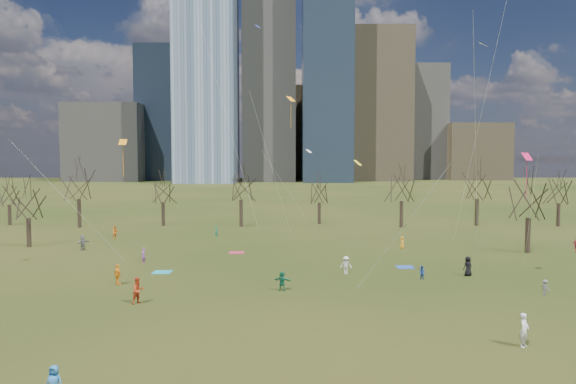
{
  "coord_description": "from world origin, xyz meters",
  "views": [
    {
      "loc": [
        -0.15,
        -37.0,
        10.1
      ],
      "look_at": [
        0.0,
        12.0,
        7.0
      ],
      "focal_mm": 32.0,
      "sensor_mm": 36.0,
      "label": 1
    }
  ],
  "objects_px": {
    "blanket_teal": "(162,272)",
    "person_4": "(118,274)",
    "person_2": "(138,291)",
    "blanket_navy": "(405,267)",
    "person_1": "(524,330)",
    "blanket_crimson": "(237,253)",
    "person_0": "(54,382)"
  },
  "relations": [
    {
      "from": "blanket_teal",
      "to": "blanket_crimson",
      "type": "bearing_deg",
      "value": 59.14
    },
    {
      "from": "person_2",
      "to": "person_1",
      "type": "bearing_deg",
      "value": -69.3
    },
    {
      "from": "blanket_teal",
      "to": "person_4",
      "type": "xyz_separation_m",
      "value": [
        -2.48,
        -4.59,
        0.83
      ]
    },
    {
      "from": "person_2",
      "to": "person_4",
      "type": "distance_m",
      "value": 6.38
    },
    {
      "from": "person_0",
      "to": "blanket_crimson",
      "type": "bearing_deg",
      "value": 90.12
    },
    {
      "from": "person_4",
      "to": "person_2",
      "type": "bearing_deg",
      "value": 166.14
    },
    {
      "from": "person_0",
      "to": "person_1",
      "type": "xyz_separation_m",
      "value": [
        22.59,
        6.05,
        0.18
      ]
    },
    {
      "from": "blanket_teal",
      "to": "person_4",
      "type": "bearing_deg",
      "value": -118.42
    },
    {
      "from": "blanket_teal",
      "to": "person_1",
      "type": "bearing_deg",
      "value": -37.56
    },
    {
      "from": "person_1",
      "to": "person_4",
      "type": "height_order",
      "value": "person_1"
    },
    {
      "from": "blanket_navy",
      "to": "blanket_crimson",
      "type": "xyz_separation_m",
      "value": [
        -16.55,
        7.56,
        0.0
      ]
    },
    {
      "from": "person_4",
      "to": "blanket_navy",
      "type": "bearing_deg",
      "value": -119.36
    },
    {
      "from": "blanket_navy",
      "to": "person_2",
      "type": "xyz_separation_m",
      "value": [
        -21.55,
        -12.16,
        0.92
      ]
    },
    {
      "from": "person_0",
      "to": "person_2",
      "type": "height_order",
      "value": "person_2"
    },
    {
      "from": "blanket_teal",
      "to": "person_1",
      "type": "height_order",
      "value": "person_1"
    },
    {
      "from": "blanket_crimson",
      "to": "blanket_navy",
      "type": "bearing_deg",
      "value": -24.53
    },
    {
      "from": "blanket_navy",
      "to": "blanket_crimson",
      "type": "bearing_deg",
      "value": 155.47
    },
    {
      "from": "person_1",
      "to": "person_2",
      "type": "xyz_separation_m",
      "value": [
        -23.22,
        8.36,
        0.02
      ]
    },
    {
      "from": "blanket_crimson",
      "to": "person_4",
      "type": "xyz_separation_m",
      "value": [
        -8.24,
        -14.22,
        0.83
      ]
    },
    {
      "from": "person_2",
      "to": "person_0",
      "type": "bearing_deg",
      "value": -136.99
    },
    {
      "from": "person_0",
      "to": "blanket_teal",
      "type": "bearing_deg",
      "value": 100.66
    },
    {
      "from": "person_2",
      "to": "person_4",
      "type": "bearing_deg",
      "value": 71.03
    },
    {
      "from": "blanket_crimson",
      "to": "person_4",
      "type": "bearing_deg",
      "value": -120.09
    },
    {
      "from": "blanket_teal",
      "to": "person_1",
      "type": "relative_size",
      "value": 0.87
    },
    {
      "from": "blanket_teal",
      "to": "blanket_navy",
      "type": "distance_m",
      "value": 22.4
    },
    {
      "from": "person_1",
      "to": "person_2",
      "type": "height_order",
      "value": "person_2"
    },
    {
      "from": "person_2",
      "to": "person_4",
      "type": "xyz_separation_m",
      "value": [
        -3.24,
        5.49,
        -0.09
      ]
    },
    {
      "from": "blanket_teal",
      "to": "person_0",
      "type": "relative_size",
      "value": 1.08
    },
    {
      "from": "blanket_teal",
      "to": "blanket_navy",
      "type": "xyz_separation_m",
      "value": [
        22.31,
        2.07,
        0.0
      ]
    },
    {
      "from": "blanket_teal",
      "to": "person_1",
      "type": "xyz_separation_m",
      "value": [
        23.98,
        -18.44,
        0.91
      ]
    },
    {
      "from": "person_0",
      "to": "blanket_navy",
      "type": "bearing_deg",
      "value": 59.18
    },
    {
      "from": "person_2",
      "to": "blanket_navy",
      "type": "bearing_deg",
      "value": -20.08
    }
  ]
}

